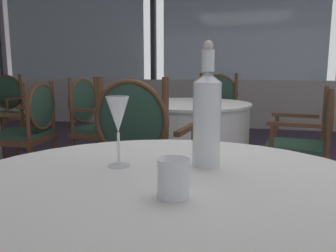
{
  "coord_description": "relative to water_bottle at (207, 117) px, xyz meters",
  "views": [
    {
      "loc": [
        0.02,
        -1.78,
        1.05
      ],
      "look_at": [
        -0.2,
        -0.75,
        0.87
      ],
      "focal_mm": 36.0,
      "sensor_mm": 36.0,
      "label": 1
    }
  ],
  "objects": [
    {
      "name": "wine_glass",
      "position": [
        -0.25,
        -0.06,
        0.0
      ],
      "size": [
        0.07,
        0.07,
        0.21
      ],
      "color": "white",
      "rests_on": "foreground_table"
    },
    {
      "name": "dining_chair_0_1",
      "position": [
        -0.48,
        0.9,
        -0.32
      ],
      "size": [
        0.59,
        0.53,
        1.0
      ],
      "rotation": [
        0.0,
        0.0,
        7.7
      ],
      "color": "brown",
      "rests_on": "ground_plane"
    },
    {
      "name": "background_table_0",
      "position": [
        -0.33,
        1.84,
        -0.53
      ],
      "size": [
        1.03,
        1.03,
        0.76
      ],
      "color": "white",
      "rests_on": "ground_plane"
    },
    {
      "name": "water_tumbler",
      "position": [
        -0.04,
        -0.26,
        -0.1
      ],
      "size": [
        0.07,
        0.07,
        0.09
      ],
      "primitive_type": "cylinder",
      "color": "white",
      "rests_on": "foreground_table"
    },
    {
      "name": "dining_chair_0_0",
      "position": [
        -1.26,
        1.98,
        -0.34
      ],
      "size": [
        0.53,
        0.59,
        0.97
      ],
      "rotation": [
        0.0,
        0.0,
        6.13
      ],
      "color": "brown",
      "rests_on": "ground_plane"
    },
    {
      "name": "window_wall_far",
      "position": [
        0.07,
        5.18,
        0.24
      ],
      "size": [
        10.18,
        0.14,
        2.89
      ],
      "color": "beige",
      "rests_on": "ground_plane"
    },
    {
      "name": "water_bottle",
      "position": [
        0.0,
        0.0,
        0.0
      ],
      "size": [
        0.08,
        0.08,
        0.36
      ],
      "color": "white",
      "rests_on": "foreground_table"
    },
    {
      "name": "dining_chair_0_3",
      "position": [
        -0.19,
        2.77,
        -0.33
      ],
      "size": [
        0.59,
        0.53,
        1.0
      ],
      "rotation": [
        0.0,
        0.0,
        10.84
      ],
      "color": "brown",
      "rests_on": "ground_plane"
    },
    {
      "name": "dining_chair_2_1",
      "position": [
        -1.73,
        1.64,
        -0.36
      ],
      "size": [
        0.48,
        0.55,
        0.93
      ],
      "rotation": [
        0.0,
        0.0,
        9.46
      ],
      "color": "brown",
      "rests_on": "ground_plane"
    },
    {
      "name": "dining_chair_0_2",
      "position": [
        0.59,
        1.69,
        -0.38
      ],
      "size": [
        0.53,
        0.59,
        0.91
      ],
      "rotation": [
        0.0,
        0.0,
        9.27
      ],
      "color": "brown",
      "rests_on": "ground_plane"
    },
    {
      "name": "dining_chair_2_2",
      "position": [
        -2.8,
        2.65,
        -0.33
      ],
      "size": [
        0.55,
        0.48,
        0.98
      ],
      "rotation": [
        0.0,
        0.0,
        11.03
      ],
      "color": "brown",
      "rests_on": "ground_plane"
    }
  ]
}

